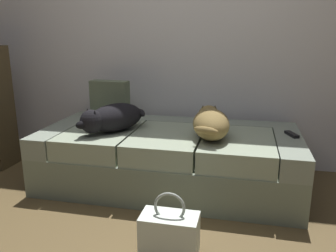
# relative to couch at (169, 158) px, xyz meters

# --- Properties ---
(back_wall) EXTENTS (6.40, 0.10, 2.80)m
(back_wall) POSITION_rel_couch_xyz_m (0.00, 0.62, 1.17)
(back_wall) COLOR silver
(back_wall) RESTS_ON ground
(couch) EXTENTS (2.02, 0.96, 0.46)m
(couch) POSITION_rel_couch_xyz_m (0.00, 0.00, 0.00)
(couch) COLOR gray
(couch) RESTS_ON ground
(dog_dark) EXTENTS (0.48, 0.59, 0.22)m
(dog_dark) POSITION_rel_couch_xyz_m (-0.43, -0.12, 0.34)
(dog_dark) COLOR black
(dog_dark) RESTS_ON couch
(dog_tan) EXTENTS (0.34, 0.62, 0.21)m
(dog_tan) POSITION_rel_couch_xyz_m (0.33, -0.09, 0.34)
(dog_tan) COLOR olive
(dog_tan) RESTS_ON couch
(tv_remote) EXTENTS (0.10, 0.16, 0.02)m
(tv_remote) POSITION_rel_couch_xyz_m (0.93, 0.06, 0.24)
(tv_remote) COLOR black
(tv_remote) RESTS_ON couch
(throw_pillow) EXTENTS (0.35, 0.14, 0.34)m
(throw_pillow) POSITION_rel_couch_xyz_m (-0.61, 0.28, 0.40)
(throw_pillow) COLOR #626D52
(throw_pillow) RESTS_ON couch
(handbag) EXTENTS (0.32, 0.18, 0.38)m
(handbag) POSITION_rel_couch_xyz_m (0.20, -0.92, -0.10)
(handbag) COLOR silver
(handbag) RESTS_ON ground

